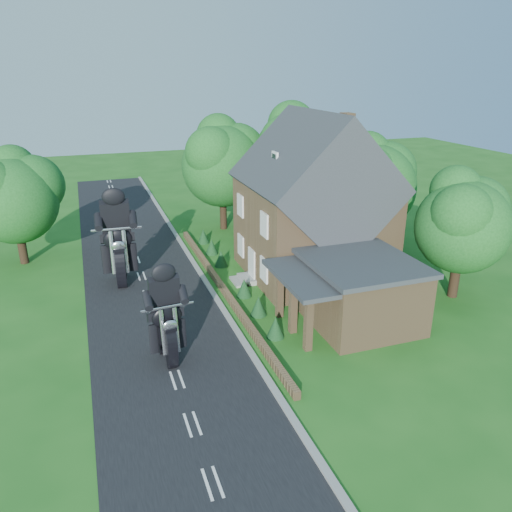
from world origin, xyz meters
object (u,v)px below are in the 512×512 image
object	(u,v)px
motorcycle_lead	(168,347)
house	(313,208)
garden_wall	(223,289)
motorcycle_follow	(121,269)
annex	(357,290)

from	to	relation	value
motorcycle_lead	house	bearing A→B (deg)	-149.84
garden_wall	motorcycle_follow	distance (m)	6.53
annex	motorcycle_follow	bearing A→B (deg)	140.57
motorcycle_lead	annex	bearing A→B (deg)	178.57
annex	motorcycle_follow	xyz separation A→B (m)	(-11.13, 9.15, -0.86)
garden_wall	annex	size ratio (longest dim) A/B	3.12
garden_wall	house	size ratio (longest dim) A/B	2.15
garden_wall	motorcycle_follow	xyz separation A→B (m)	(-5.56, 3.35, 0.70)
annex	motorcycle_lead	world-z (taller)	annex
motorcycle_follow	house	bearing A→B (deg)	172.15
garden_wall	house	xyz separation A→B (m)	(6.19, 1.00, 4.14)
motorcycle_lead	motorcycle_follow	bearing A→B (deg)	-87.84
house	motorcycle_follow	size ratio (longest dim) A/B	5.27
garden_wall	annex	bearing A→B (deg)	-46.16
house	motorcycle_follow	distance (m)	12.47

